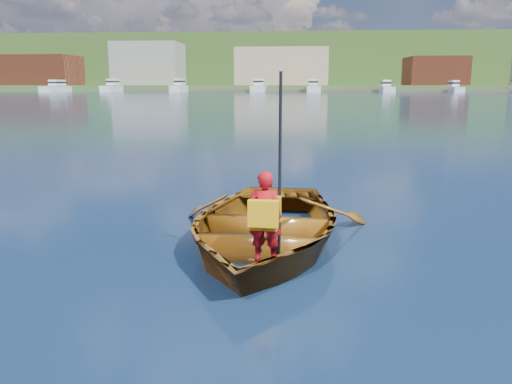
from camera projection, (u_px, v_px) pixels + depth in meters
The scene contains 8 objects.
ground at pixel (331, 253), 6.34m from camera, with size 600.00×600.00×0.00m.
rowboat at pixel (263, 225), 6.62m from camera, with size 3.23×4.29×0.84m.
child_paddler at pixel (265, 215), 5.65m from camera, with size 0.41×0.36×2.14m.
shoreline at pixel (296, 67), 234.82m from camera, with size 400.00×140.00×22.00m.
dock at pixel (327, 91), 149.84m from camera, with size 159.90×14.97×0.80m.
waterfront_buildings at pixel (273, 68), 166.13m from camera, with size 202.00×16.00×14.00m.
marina_yachts at pixel (268, 87), 146.39m from camera, with size 139.60×13.91×4.39m.
hillside_trees at pixel (258, 47), 247.47m from camera, with size 283.15×72.09×23.38m.
Camera 1 is at (-0.49, -6.09, 2.10)m, focal length 35.00 mm.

